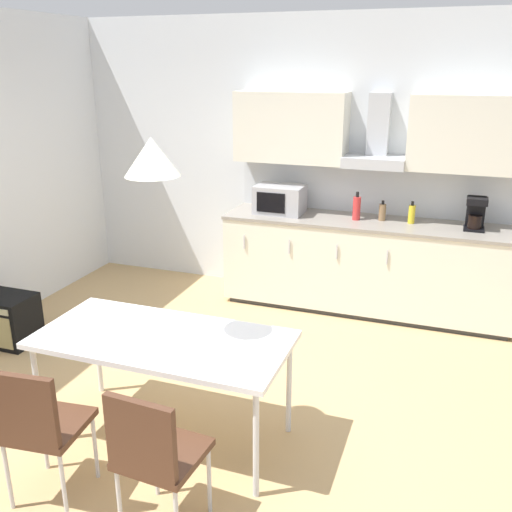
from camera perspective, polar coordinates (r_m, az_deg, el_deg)
ground_plane at (r=4.15m, az=-6.58°, el=-16.16°), size 7.20×7.93×0.02m
wall_back at (r=6.00m, az=4.37°, el=9.66°), size 5.76×0.10×2.82m
kitchen_counter at (r=5.72m, az=10.94°, el=-0.91°), size 2.80×0.67×0.92m
backsplash_tile at (r=5.83m, az=11.85°, el=6.38°), size 2.78×0.02×0.45m
upper_wall_cabinets at (r=5.58m, az=12.02°, el=12.07°), size 2.78×0.40×0.68m
microwave at (r=5.75m, az=2.39°, el=5.69°), size 0.48×0.35×0.28m
coffee_maker at (r=5.53m, az=21.11°, el=4.01°), size 0.18×0.19×0.30m
bottle_red at (r=5.58m, az=10.03°, el=4.76°), size 0.07×0.07×0.27m
bottle_yellow at (r=5.57m, az=15.30°, el=4.08°), size 0.06×0.06×0.21m
bottle_brown at (r=5.61m, az=12.52°, el=4.33°), size 0.07×0.07×0.19m
dining_table at (r=3.67m, az=-9.30°, el=-8.62°), size 1.59×0.77×0.73m
chair_near_right at (r=3.04m, az=-10.21°, el=-18.54°), size 0.42×0.42×0.87m
chair_near_left at (r=3.39m, az=-20.99°, el=-15.18°), size 0.44×0.44×0.87m
guitar_amp at (r=5.50m, az=-23.79°, el=-5.77°), size 0.52×0.37×0.44m
pendant_lamp at (r=3.30m, az=-10.37°, el=9.74°), size 0.32×0.32×0.22m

